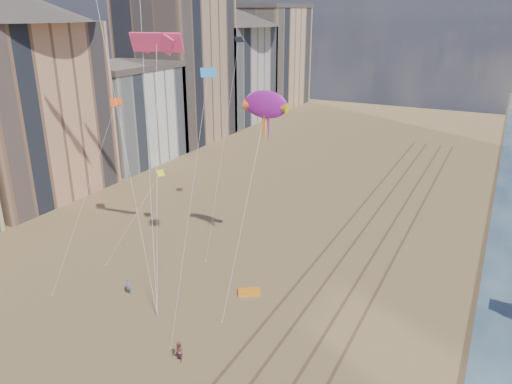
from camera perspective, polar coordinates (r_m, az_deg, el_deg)
tracks at (r=51.34m, az=9.74°, el=-9.94°), size 7.68×120.00×0.01m
buildings at (r=99.77m, az=-10.92°, el=12.89°), size 34.72×131.35×29.00m
grounded_kite at (r=48.56m, az=-0.79°, el=-11.35°), size 2.53×2.23×0.24m
show_kite at (r=46.90m, az=1.12°, el=9.92°), size 4.44×5.63×20.04m
kite_flyer_a at (r=49.53m, az=-14.37°, el=-10.46°), size 0.67×0.54×1.60m
kite_flyer_b at (r=40.47m, az=-8.81°, el=-17.63°), size 1.03×0.95×1.70m
small_kites at (r=49.69m, az=-9.26°, el=10.93°), size 15.29×12.56×15.35m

